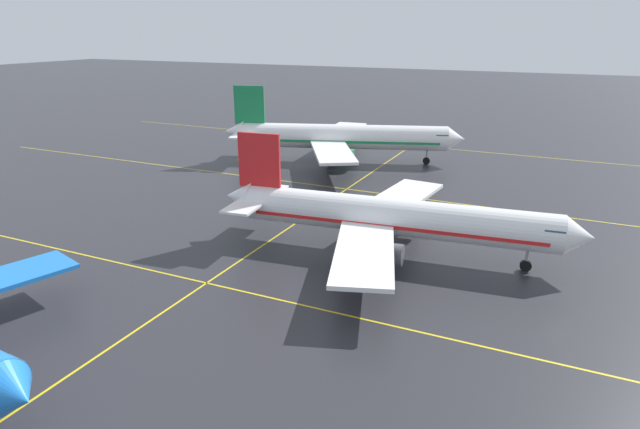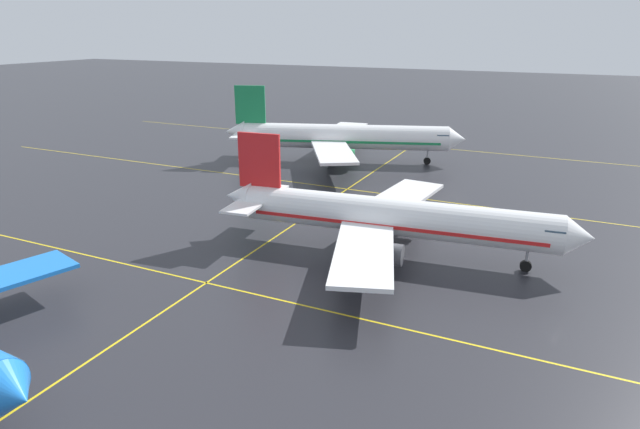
{
  "view_description": "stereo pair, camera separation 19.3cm",
  "coord_description": "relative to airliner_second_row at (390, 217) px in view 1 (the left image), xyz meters",
  "views": [
    {
      "loc": [
        28.07,
        -4.49,
        21.88
      ],
      "look_at": [
        5.29,
        44.25,
        3.29
      ],
      "focal_mm": 30.45,
      "sensor_mm": 36.0,
      "label": 1
    },
    {
      "loc": [
        28.25,
        -4.41,
        21.88
      ],
      "look_at": [
        5.29,
        44.25,
        3.29
      ],
      "focal_mm": 30.45,
      "sensor_mm": 36.0,
      "label": 2
    }
  ],
  "objects": [
    {
      "name": "airliner_second_row",
      "position": [
        0.0,
        0.0,
        0.0
      ],
      "size": [
        37.11,
        31.82,
        11.53
      ],
      "color": "white",
      "rests_on": "ground"
    },
    {
      "name": "taxiway_markings",
      "position": [
        -12.71,
        3.11,
        -3.93
      ],
      "size": [
        136.92,
        146.54,
        0.01
      ],
      "color": "yellow",
      "rests_on": "ground"
    },
    {
      "name": "airliner_third_row",
      "position": [
        -20.04,
        34.59,
        0.4
      ],
      "size": [
        39.82,
        34.05,
        12.7
      ],
      "color": "white",
      "rests_on": "ground"
    }
  ]
}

